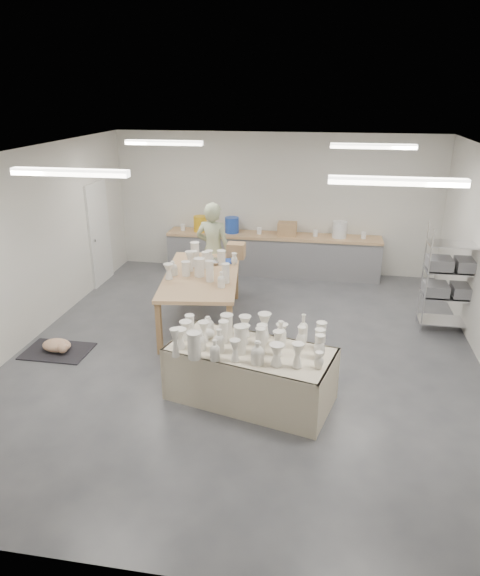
% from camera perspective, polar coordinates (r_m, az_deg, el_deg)
% --- Properties ---
extents(room, '(8.00, 8.02, 3.00)m').
position_cam_1_polar(room, '(7.39, 0.00, 7.41)').
color(room, '#424449').
rests_on(room, ground).
extents(back_counter, '(4.60, 0.60, 1.24)m').
position_cam_1_polar(back_counter, '(11.24, 3.59, 3.91)').
color(back_counter, tan).
rests_on(back_counter, ground).
extents(wire_shelf, '(0.88, 0.48, 1.80)m').
position_cam_1_polar(wire_shelf, '(9.12, 22.44, 1.00)').
color(wire_shelf, silver).
rests_on(wire_shelf, ground).
extents(drying_table, '(2.28, 1.51, 1.11)m').
position_cam_1_polar(drying_table, '(6.72, 1.08, -9.06)').
color(drying_table, olive).
rests_on(drying_table, ground).
extents(work_table, '(1.53, 2.57, 1.28)m').
position_cam_1_polar(work_table, '(8.78, -3.99, 1.85)').
color(work_table, tan).
rests_on(work_table, ground).
extents(rug, '(1.00, 0.70, 0.02)m').
position_cam_1_polar(rug, '(8.54, -19.62, -6.62)').
color(rug, black).
rests_on(rug, ground).
extents(cat, '(0.50, 0.39, 0.19)m').
position_cam_1_polar(cat, '(8.47, -19.62, -6.03)').
color(cat, white).
rests_on(cat, rug).
extents(potter, '(0.74, 0.54, 1.87)m').
position_cam_1_polar(potter, '(9.87, -2.99, 4.19)').
color(potter, '#9FAC85').
rests_on(potter, ground).
extents(red_stool, '(0.39, 0.39, 0.28)m').
position_cam_1_polar(red_stool, '(10.34, -2.59, 0.99)').
color(red_stool, '#B1192B').
rests_on(red_stool, ground).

